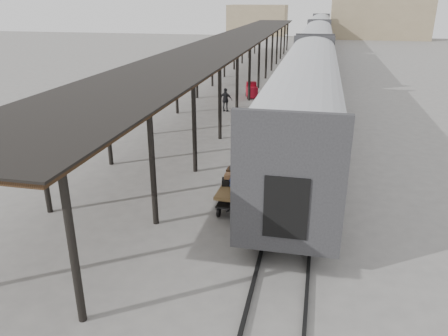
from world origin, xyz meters
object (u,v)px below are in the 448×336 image
Objects in this scene: luggage_tug at (252,91)px; pedestrian at (226,100)px; baggage_cart at (238,191)px; porter at (235,172)px.

luggage_tug is 4.94m from pedestrian.
pedestrian is (-3.55, 14.31, 0.16)m from baggage_cart.
luggage_tug is at bearing 35.09° from porter.
baggage_cart is 1.63× the size of luggage_tug.
luggage_tug is at bearing 99.42° from baggage_cart.
baggage_cart is at bearing -98.42° from luggage_tug.
baggage_cart is 19.29m from luggage_tug.
porter is at bearing -88.06° from baggage_cart.
luggage_tug is 0.93× the size of pedestrian.
luggage_tug reaches higher than baggage_cart.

